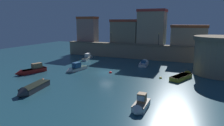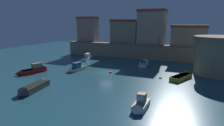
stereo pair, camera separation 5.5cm
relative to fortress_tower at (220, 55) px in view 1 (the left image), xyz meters
The scene contains 16 objects.
ground_plane 21.84m from the fortress_tower, 159.78° to the right, with size 102.21×102.21×0.00m, color #1E4756.
quay_wall 22.90m from the fortress_tower, 152.20° to the left, with size 40.95×2.41×3.97m.
old_town_backdrop 24.83m from the fortress_tower, 144.89° to the left, with size 37.67×5.69×9.59m.
fortress_tower is the anchor object (origin of this frame).
quay_lamp_0 29.29m from the fortress_tower, 158.61° to the left, with size 0.32×0.32×3.13m.
quay_lamp_1 17.43m from the fortress_tower, 141.92° to the left, with size 0.32×0.32×3.12m.
moored_boat_0 8.65m from the fortress_tower, 136.57° to the right, with size 4.04×6.63×1.56m.
moored_boat_1 31.56m from the fortress_tower, behind, with size 2.28×6.78×1.93m.
moored_boat_2 33.79m from the fortress_tower, 139.11° to the right, with size 2.78×6.97×1.62m.
moored_boat_3 28.34m from the fortress_tower, 162.42° to the right, with size 2.36×5.99×2.04m.
moored_boat_4 23.85m from the fortress_tower, 113.39° to the right, with size 1.45×4.15×2.08m.
moored_boat_5 15.98m from the fortress_tower, 168.32° to the left, with size 2.36×5.79×1.67m.
moored_boat_6 36.52m from the fortress_tower, 157.95° to the right, with size 3.27×6.46×2.05m.
mooring_buoy_0 32.90m from the fortress_tower, 149.50° to the right, with size 0.55×0.55×0.55m, color #EA4C19.
mooring_buoy_1 12.66m from the fortress_tower, 142.61° to the right, with size 0.54×0.54×0.54m, color yellow.
mooring_buoy_2 21.08m from the fortress_tower, 159.48° to the right, with size 0.63×0.63×0.63m, color red.
Camera 1 is at (16.49, -35.52, 9.92)m, focal length 32.58 mm.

